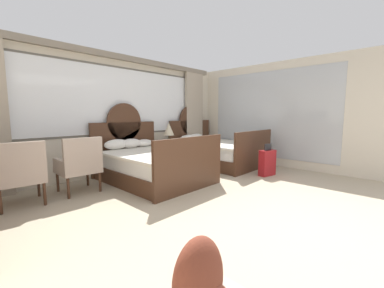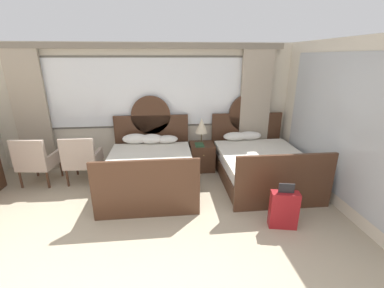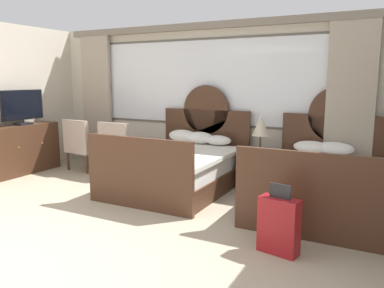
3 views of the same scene
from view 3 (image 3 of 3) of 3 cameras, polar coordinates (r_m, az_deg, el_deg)
name	(u,v)px [view 3 (image 3 of 3)]	position (r m, az deg, el deg)	size (l,w,h in m)	color
wall_back_window	(206,95)	(6.92, 2.05, 7.31)	(6.40, 0.22, 2.70)	beige
bed_near_window	(179,166)	(6.06, -1.96, -3.35)	(1.64, 2.16, 1.61)	#472B1C
bed_near_mirror	(324,184)	(5.37, 19.06, -5.67)	(1.64, 2.16, 1.61)	#472B1C
nightstand_between_beds	(258,169)	(6.21, 9.85, -3.70)	(0.52, 0.55, 0.59)	#472B1C
table_lamp_on_nightstand	(261,126)	(6.17, 10.21, 2.67)	(0.27, 0.27, 0.56)	brown
book_on_nightstand	(252,151)	(6.07, 8.99, -0.98)	(0.18, 0.26, 0.03)	#285133
dresser_minibar	(11,151)	(7.53, -25.42, -1.00)	(0.45, 1.87, 0.89)	#472B1C
tv_flatscreen	(22,107)	(7.60, -23.95, 5.06)	(0.20, 0.88, 0.63)	black
armchair_by_window_left	(120,147)	(6.96, -10.67, -0.46)	(0.64, 0.64, 0.97)	#B29E8E
armchair_by_window_centre	(84,143)	(7.52, -15.83, 0.08)	(0.69, 0.69, 0.97)	#B29E8E
suitcase_on_floor	(279,225)	(3.97, 12.82, -11.72)	(0.42, 0.25, 0.71)	maroon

